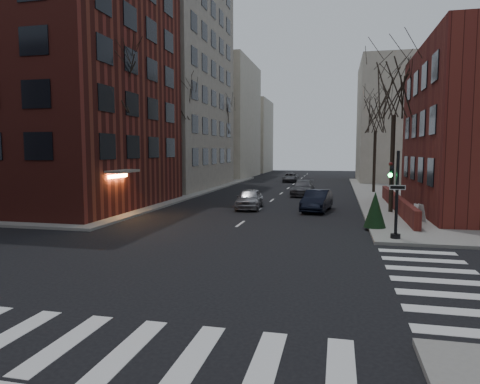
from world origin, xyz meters
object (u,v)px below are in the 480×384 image
object	(u,v)px
tree_left_c	(221,119)
car_lane_gray	(303,188)
streetlamp_far	(230,150)
streetlamp_near	(171,150)
tree_right_a	(395,90)
evergreen_shrub	(375,209)
tree_right_b	(376,115)
parked_sedan	(317,201)
car_lane_far	(291,177)
tree_left_a	(114,83)
sandwich_board	(418,213)
tree_left_b	(181,98)
traffic_signal	(395,200)
car_lane_silver	(250,199)

from	to	relation	value
tree_left_c	car_lane_gray	size ratio (longest dim) A/B	2.01
streetlamp_far	streetlamp_near	bearing A→B (deg)	-90.00
tree_right_a	evergreen_shrub	distance (m)	9.47
tree_left_c	tree_right_b	size ratio (longest dim) A/B	1.06
streetlamp_near	car_lane_gray	xyz separation A→B (m)	(10.40, 6.43, -3.54)
parked_sedan	car_lane_far	size ratio (longest dim) A/B	1.03
tree_left_a	streetlamp_far	world-z (taller)	tree_left_a
tree_left_c	sandwich_board	size ratio (longest dim) A/B	9.56
tree_left_a	tree_right_a	bearing A→B (deg)	12.80
car_lane_gray	streetlamp_far	bearing A→B (deg)	128.55
streetlamp_near	car_lane_gray	bearing A→B (deg)	31.71
tree_right_b	streetlamp_far	xyz separation A→B (m)	(-17.00, 10.00, -3.35)
tree_left_b	evergreen_shrub	world-z (taller)	tree_left_b
car_lane_gray	car_lane_far	world-z (taller)	car_lane_gray
traffic_signal	streetlamp_near	world-z (taller)	streetlamp_near
tree_right_b	parked_sedan	bearing A→B (deg)	-109.25
tree_right_b	tree_left_c	bearing A→B (deg)	155.56
parked_sedan	streetlamp_far	bearing A→B (deg)	124.77
tree_left_c	car_lane_gray	world-z (taller)	tree_left_c
streetlamp_far	car_lane_silver	bearing A→B (deg)	-72.52
traffic_signal	sandwich_board	xyz separation A→B (m)	(1.92, 5.19, -1.25)
tree_left_c	car_lane_gray	xyz separation A→B (m)	(11.00, -11.57, -7.33)
car_lane_far	streetlamp_near	bearing A→B (deg)	-110.09
tree_right_b	streetlamp_far	bearing A→B (deg)	149.53
tree_left_a	evergreen_shrub	xyz separation A→B (m)	(16.10, -2.27, -7.38)
tree_left_a	tree_right_b	distance (m)	25.19
tree_left_a	parked_sedan	distance (m)	15.55
tree_left_a	parked_sedan	size ratio (longest dim) A/B	2.32
car_lane_far	car_lane_gray	bearing A→B (deg)	-83.01
car_lane_gray	car_lane_silver	bearing A→B (deg)	-105.76
parked_sedan	traffic_signal	bearing A→B (deg)	-59.38
tree_left_a	tree_right_a	size ratio (longest dim) A/B	1.06
traffic_signal	streetlamp_near	size ratio (longest dim) A/B	0.64
parked_sedan	evergreen_shrub	bearing A→B (deg)	-55.56
traffic_signal	streetlamp_far	world-z (taller)	streetlamp_far
tree_right_b	streetlamp_near	distance (m)	20.01
tree_left_a	sandwich_board	bearing A→B (deg)	0.58
tree_left_a	car_lane_silver	xyz separation A→B (m)	(8.00, 4.50, -7.75)
tree_right_a	tree_right_b	bearing A→B (deg)	90.00
tree_right_a	sandwich_board	distance (m)	8.36
streetlamp_far	car_lane_silver	distance (m)	24.89
parked_sedan	tree_right_b	bearing A→B (deg)	78.34
tree_left_c	streetlamp_near	xyz separation A→B (m)	(0.60, -18.00, -3.79)
tree_right_b	evergreen_shrub	xyz separation A→B (m)	(-1.50, -20.27, -6.49)
streetlamp_near	parked_sedan	xyz separation A→B (m)	(12.20, -3.75, -3.51)
streetlamp_near	sandwich_board	xyz separation A→B (m)	(18.06, -7.81, -3.58)
car_lane_silver	sandwich_board	xyz separation A→B (m)	(10.66, -4.31, -0.06)
evergreen_shrub	car_lane_far	bearing A→B (deg)	103.37
sandwich_board	car_lane_far	bearing A→B (deg)	93.96
streetlamp_near	evergreen_shrub	bearing A→B (deg)	-33.52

